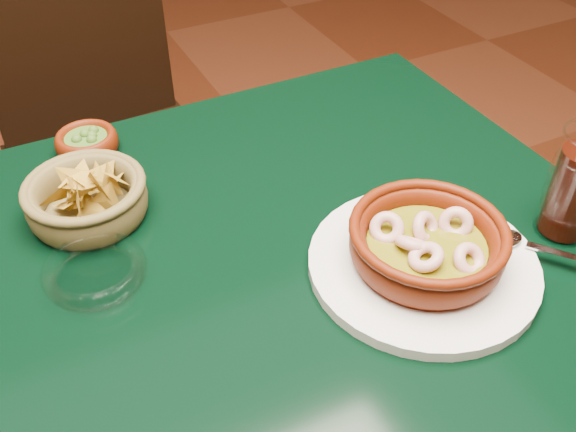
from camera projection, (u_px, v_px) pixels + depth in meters
name	position (u px, v px, depth m)	size (l,w,h in m)	color
dining_table	(191.00, 324.00, 0.89)	(1.20, 0.80, 0.75)	black
dining_chair	(108.00, 138.00, 1.47)	(0.46, 0.46, 0.95)	black
shrimp_plate	(426.00, 250.00, 0.81)	(0.36, 0.30, 0.08)	silver
chip_basket	(87.00, 198.00, 0.89)	(0.20, 0.20, 0.11)	brown
guacamole_ramekin	(87.00, 142.00, 1.02)	(0.12, 0.12, 0.04)	#4B1304
cola_drink	(576.00, 186.00, 0.84)	(0.16, 0.16, 0.18)	white
glass_ashtray	(95.00, 272.00, 0.81)	(0.14, 0.14, 0.03)	white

